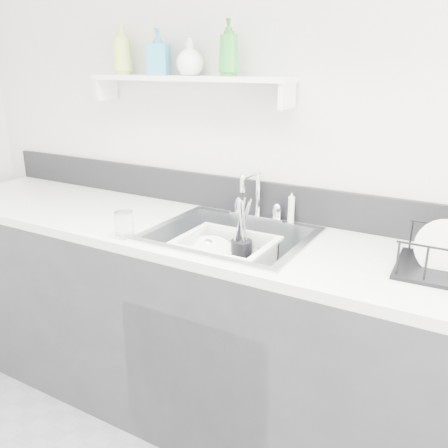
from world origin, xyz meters
The scene contains 18 objects.
room_shell centered at (0.00, 0.39, 1.68)m, with size 3.50×3.00×2.60m.
counter_run centered at (0.00, 1.19, 0.46)m, with size 3.20×0.62×0.92m.
backsplash centered at (0.00, 1.49, 1.00)m, with size 3.20×0.02×0.16m, color black.
sink centered at (0.00, 1.19, 0.83)m, with size 0.64×0.52×0.20m, color silver, non-canonical shape.
faucet centered at (0.00, 1.44, 0.98)m, with size 0.26×0.18×0.23m.
side_sprayer centered at (0.16, 1.44, 0.99)m, with size 0.03×0.03×0.14m, color silver.
wall_shelf centered at (-0.35, 1.42, 1.51)m, with size 1.00×0.16×0.12m.
wash_tub centered at (-0.01, 1.17, 0.83)m, with size 0.38×0.31×0.15m, color silver, non-canonical shape.
plate_stack centered at (-0.08, 1.18, 0.79)m, with size 0.26×0.25×0.10m.
utensil_cup centered at (0.02, 1.25, 0.83)m, with size 0.09×0.09×0.30m.
ladle centered at (-0.09, 1.18, 0.81)m, with size 0.27×0.10×0.08m, color silver, non-canonical shape.
tumbler_in_tub centered at (0.12, 1.23, 0.81)m, with size 0.07×0.07×0.10m, color white.
tumbler_counter centered at (-0.35, 0.95, 0.97)m, with size 0.08×0.08×0.10m, color white.
bowl_small centered at (0.09, 1.12, 0.78)m, with size 0.10×0.10×0.03m, color white.
soap_bottle_a centered at (-0.71, 1.41, 1.65)m, with size 0.09×0.09×0.23m, color #BED957.
soap_bottle_b centered at (-0.48, 1.40, 1.63)m, with size 0.09×0.09×0.20m, color teal.
soap_bottle_c centered at (-0.33, 1.42, 1.61)m, with size 0.12×0.12×0.15m, color white.
soap_bottle_d centered at (-0.13, 1.40, 1.64)m, with size 0.09×0.09×0.22m, color #248326.
Camera 1 is at (0.88, -0.40, 1.58)m, focal length 38.00 mm.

